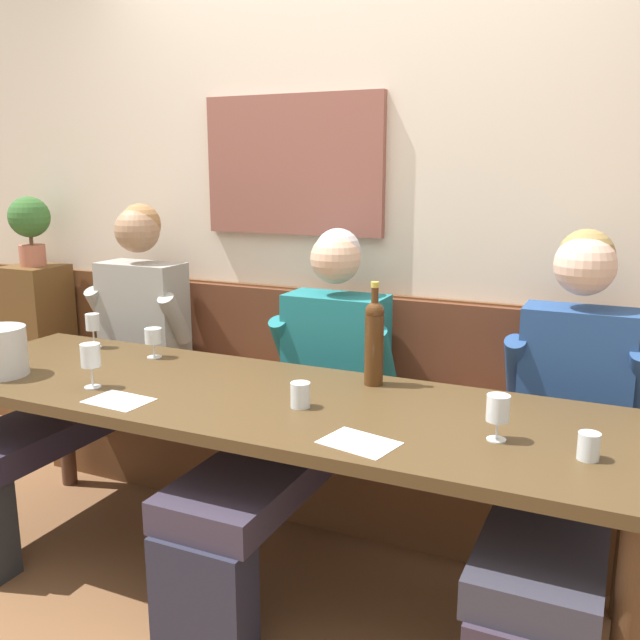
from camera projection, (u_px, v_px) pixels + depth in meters
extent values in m
cube|color=brown|center=(234.00, 607.00, 2.42)|extent=(6.80, 6.80, 0.02)
cube|color=beige|center=(354.00, 190.00, 3.08)|extent=(6.80, 0.08, 2.80)
cube|color=brown|center=(293.00, 165.00, 3.12)|extent=(0.88, 0.04, 0.62)
cube|color=brown|center=(348.00, 391.00, 3.23)|extent=(6.80, 0.03, 0.95)
cube|color=brown|center=(328.00, 459.00, 3.09)|extent=(2.90, 0.42, 0.44)
cube|color=brown|center=(328.00, 408.00, 3.03)|extent=(2.84, 0.39, 0.05)
cube|color=brown|center=(345.00, 343.00, 3.15)|extent=(2.90, 0.04, 0.45)
cube|color=#49351D|center=(254.00, 399.00, 2.41)|extent=(2.60, 0.79, 0.04)
cylinder|color=#4F3223|center=(65.00, 416.00, 3.27)|extent=(0.07, 0.07, 0.69)
cylinder|color=#4A2F1A|center=(629.00, 526.00, 2.27)|extent=(0.07, 0.07, 0.69)
cube|color=#2D2638|center=(63.00, 422.00, 2.94)|extent=(0.35, 1.05, 0.11)
cube|color=#97968E|center=(144.00, 320.00, 3.37)|extent=(0.42, 0.21, 0.56)
sphere|color=#A27A5B|center=(137.00, 230.00, 3.27)|extent=(0.21, 0.21, 0.21)
sphere|color=#9D7044|center=(140.00, 224.00, 3.28)|extent=(0.20, 0.20, 0.20)
cylinder|color=#97968E|center=(102.00, 311.00, 3.42)|extent=(0.08, 0.20, 0.27)
cylinder|color=#97968E|center=(175.00, 319.00, 3.24)|extent=(0.08, 0.20, 0.27)
cube|color=#252637|center=(204.00, 595.00, 2.16)|extent=(0.33, 0.14, 0.38)
cube|color=#373041|center=(274.00, 465.00, 2.52)|extent=(0.36, 1.05, 0.11)
cube|color=#1D7177|center=(336.00, 350.00, 2.96)|extent=(0.43, 0.22, 0.48)
sphere|color=#DCAE8E|center=(335.00, 258.00, 2.87)|extent=(0.21, 0.21, 0.21)
sphere|color=beige|center=(338.00, 251.00, 2.88)|extent=(0.19, 0.19, 0.19)
cylinder|color=#1D7177|center=(284.00, 343.00, 3.01)|extent=(0.08, 0.20, 0.27)
cylinder|color=#1D7177|center=(382.00, 355.00, 2.83)|extent=(0.08, 0.20, 0.27)
cube|color=#343340|center=(552.00, 520.00, 2.13)|extent=(0.34, 1.05, 0.11)
cube|color=navy|center=(576.00, 375.00, 2.56)|extent=(0.40, 0.20, 0.51)
sphere|color=beige|center=(585.00, 265.00, 2.46)|extent=(0.22, 0.22, 0.22)
sphere|color=olive|center=(586.00, 257.00, 2.48)|extent=(0.20, 0.20, 0.20)
cylinder|color=navy|center=(516.00, 366.00, 2.61)|extent=(0.08, 0.20, 0.27)
cylinder|color=navy|center=(639.00, 380.00, 2.43)|extent=(0.08, 0.20, 0.27)
cylinder|color=#492A12|center=(374.00, 350.00, 2.48)|extent=(0.07, 0.07, 0.26)
sphere|color=#492A12|center=(375.00, 311.00, 2.45)|extent=(0.07, 0.07, 0.07)
cylinder|color=#492A12|center=(375.00, 298.00, 2.44)|extent=(0.03, 0.03, 0.08)
cylinder|color=gold|center=(375.00, 285.00, 2.42)|extent=(0.03, 0.03, 0.02)
cylinder|color=silver|center=(94.00, 347.00, 3.02)|extent=(0.06, 0.06, 0.00)
cylinder|color=silver|center=(94.00, 338.00, 3.01)|extent=(0.01, 0.01, 0.08)
cylinder|color=silver|center=(93.00, 322.00, 2.99)|extent=(0.06, 0.06, 0.07)
cylinder|color=#F2DE8A|center=(93.00, 327.00, 3.00)|extent=(0.05, 0.05, 0.03)
cylinder|color=silver|center=(496.00, 439.00, 1.99)|extent=(0.06, 0.06, 0.00)
cylinder|color=silver|center=(497.00, 430.00, 1.98)|extent=(0.01, 0.01, 0.06)
cylinder|color=silver|center=(498.00, 408.00, 1.97)|extent=(0.07, 0.07, 0.08)
cylinder|color=silver|center=(154.00, 357.00, 2.86)|extent=(0.06, 0.06, 0.00)
cylinder|color=silver|center=(154.00, 350.00, 2.85)|extent=(0.01, 0.01, 0.06)
cylinder|color=silver|center=(153.00, 336.00, 2.84)|extent=(0.07, 0.07, 0.06)
cylinder|color=#E9E588|center=(154.00, 341.00, 2.84)|extent=(0.06, 0.06, 0.02)
cylinder|color=silver|center=(93.00, 387.00, 2.47)|extent=(0.06, 0.06, 0.00)
cylinder|color=silver|center=(92.00, 376.00, 2.46)|extent=(0.01, 0.01, 0.07)
cylinder|color=silver|center=(90.00, 355.00, 2.44)|extent=(0.07, 0.07, 0.08)
cylinder|color=#EED584|center=(91.00, 363.00, 2.45)|extent=(0.06, 0.06, 0.03)
cylinder|color=silver|center=(300.00, 395.00, 2.26)|extent=(0.07, 0.07, 0.08)
cylinder|color=silver|center=(589.00, 446.00, 1.85)|extent=(0.06, 0.06, 0.08)
cube|color=white|center=(119.00, 401.00, 2.33)|extent=(0.22, 0.16, 0.00)
cube|color=white|center=(359.00, 443.00, 1.97)|extent=(0.24, 0.19, 0.00)
cube|color=brown|center=(42.00, 355.00, 3.78)|extent=(0.28, 0.28, 0.99)
cylinder|color=#AE634B|center=(33.00, 255.00, 3.67)|extent=(0.13, 0.13, 0.11)
cylinder|color=brown|center=(31.00, 239.00, 3.65)|extent=(0.02, 0.02, 0.06)
sphere|color=#35672E|center=(29.00, 217.00, 3.62)|extent=(0.21, 0.21, 0.21)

